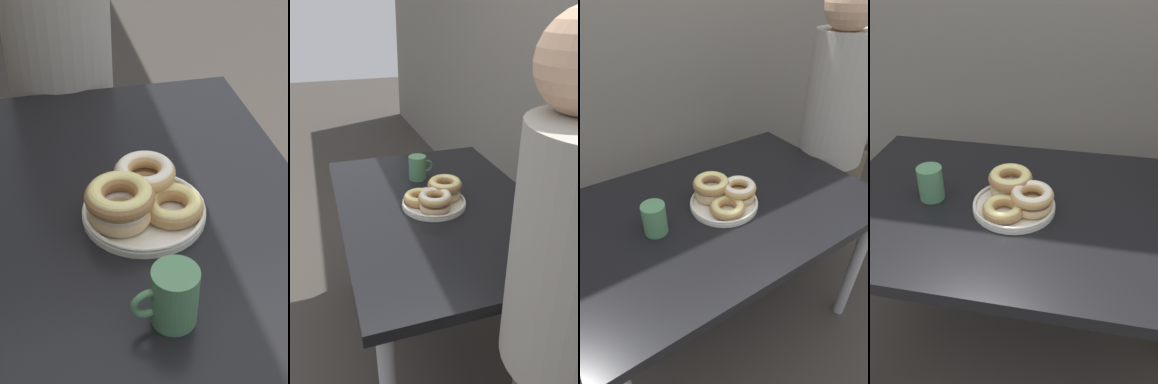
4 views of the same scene
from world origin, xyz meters
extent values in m
cube|color=black|center=(0.00, 0.34, 0.69)|extent=(1.15, 0.78, 0.04)
cylinder|color=#99999E|center=(0.51, 0.01, 0.34)|extent=(0.05, 0.05, 0.67)
cylinder|color=silver|center=(0.01, 0.32, 0.72)|extent=(0.25, 0.25, 0.01)
torus|color=silver|center=(0.01, 0.32, 0.73)|extent=(0.25, 0.25, 0.01)
torus|color=#D6B27A|center=(0.07, 0.31, 0.74)|extent=(0.17, 0.17, 0.03)
torus|color=brown|center=(0.07, 0.31, 0.75)|extent=(0.16, 0.16, 0.03)
torus|color=#D6B27A|center=(-0.01, 0.37, 0.75)|extent=(0.18, 0.18, 0.04)
torus|color=white|center=(-0.01, 0.37, 0.75)|extent=(0.17, 0.17, 0.03)
torus|color=#B2844C|center=(-0.01, 0.27, 0.74)|extent=(0.15, 0.15, 0.04)
torus|color=#E0D17F|center=(-0.01, 0.27, 0.75)|extent=(0.14, 0.14, 0.03)
torus|color=tan|center=(0.06, 0.31, 0.78)|extent=(0.17, 0.17, 0.04)
torus|color=silver|center=(0.06, 0.31, 0.78)|extent=(0.16, 0.16, 0.03)
torus|color=#9E7042|center=(-0.01, 0.37, 0.79)|extent=(0.18, 0.18, 0.04)
torus|color=#E0D17F|center=(-0.01, 0.37, 0.79)|extent=(0.17, 0.17, 0.03)
cylinder|color=#4C7F56|center=(-0.26, 0.33, 0.77)|extent=(0.08, 0.08, 0.11)
cylinder|color=#382114|center=(-0.26, 0.33, 0.81)|extent=(0.06, 0.06, 0.00)
torus|color=#4C7F56|center=(-0.26, 0.37, 0.77)|extent=(0.02, 0.06, 0.06)
cube|color=brown|center=(0.79, 0.43, 0.33)|extent=(0.28, 0.20, 0.66)
camera|label=1|loc=(-0.80, 0.50, 1.42)|focal=50.00mm
camera|label=2|loc=(1.24, -0.08, 1.42)|focal=35.00mm
camera|label=3|loc=(-0.48, -0.41, 1.40)|focal=28.00mm
camera|label=4|loc=(0.18, -0.58, 1.39)|focal=35.00mm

